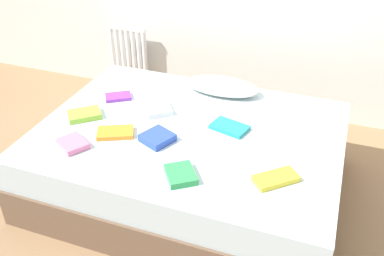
# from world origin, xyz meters

# --- Properties ---
(ground_plane) EXTENTS (8.00, 8.00, 0.00)m
(ground_plane) POSITION_xyz_m (0.00, 0.00, 0.00)
(ground_plane) COLOR #93704C
(bed) EXTENTS (2.00, 1.50, 0.50)m
(bed) POSITION_xyz_m (0.00, 0.00, 0.25)
(bed) COLOR brown
(bed) RESTS_ON ground
(radiator) EXTENTS (0.39, 0.04, 0.59)m
(radiator) POSITION_xyz_m (-1.07, 1.20, 0.38)
(radiator) COLOR white
(radiator) RESTS_ON ground
(pillow) EXTENTS (0.56, 0.27, 0.11)m
(pillow) POSITION_xyz_m (0.05, 0.57, 0.55)
(pillow) COLOR white
(pillow) RESTS_ON bed
(textbook_blue) EXTENTS (0.23, 0.24, 0.05)m
(textbook_blue) POSITION_xyz_m (-0.14, -0.19, 0.52)
(textbook_blue) COLOR #2847B7
(textbook_blue) RESTS_ON bed
(textbook_white) EXTENTS (0.25, 0.25, 0.04)m
(textbook_white) POSITION_xyz_m (-0.29, 0.14, 0.52)
(textbook_white) COLOR white
(textbook_white) RESTS_ON bed
(textbook_teal) EXTENTS (0.27, 0.21, 0.03)m
(textbook_teal) POSITION_xyz_m (0.25, 0.10, 0.51)
(textbook_teal) COLOR teal
(textbook_teal) RESTS_ON bed
(textbook_yellow) EXTENTS (0.27, 0.26, 0.03)m
(textbook_yellow) POSITION_xyz_m (0.63, -0.33, 0.52)
(textbook_yellow) COLOR yellow
(textbook_yellow) RESTS_ON bed
(textbook_pink) EXTENTS (0.23, 0.22, 0.04)m
(textbook_pink) POSITION_xyz_m (-0.61, -0.43, 0.52)
(textbook_pink) COLOR pink
(textbook_pink) RESTS_ON bed
(textbook_purple) EXTENTS (0.22, 0.20, 0.02)m
(textbook_purple) POSITION_xyz_m (-0.64, 0.22, 0.51)
(textbook_purple) COLOR purple
(textbook_purple) RESTS_ON bed
(textbook_orange) EXTENTS (0.27, 0.23, 0.03)m
(textbook_orange) POSITION_xyz_m (-0.43, -0.22, 0.51)
(textbook_orange) COLOR orange
(textbook_orange) RESTS_ON bed
(textbook_green) EXTENTS (0.24, 0.24, 0.04)m
(textbook_green) POSITION_xyz_m (0.13, -0.48, 0.52)
(textbook_green) COLOR green
(textbook_green) RESTS_ON bed
(textbook_lime) EXTENTS (0.26, 0.25, 0.04)m
(textbook_lime) POSITION_xyz_m (-0.73, -0.10, 0.52)
(textbook_lime) COLOR #8CC638
(textbook_lime) RESTS_ON bed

